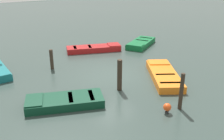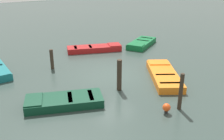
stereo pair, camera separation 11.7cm
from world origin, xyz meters
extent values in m
plane|color=#33423D|center=(0.00, 0.00, 0.00)|extent=(80.00, 80.00, 0.00)
cube|color=orange|center=(-2.32, 2.02, 0.20)|extent=(3.32, 4.32, 0.40)
cube|color=black|center=(-2.32, 2.02, 0.34)|extent=(2.74, 3.62, 0.04)
cube|color=orange|center=(-3.14, 0.61, 0.43)|extent=(1.57, 1.44, 0.06)
cube|color=black|center=(-2.16, 2.29, 0.38)|extent=(1.06, 0.73, 0.04)
cube|color=black|center=(-1.59, 3.28, 0.38)|extent=(1.06, 0.73, 0.04)
cube|color=#0C3823|center=(3.81, 1.88, 0.20)|extent=(3.85, 2.55, 0.40)
cube|color=maroon|center=(3.81, 1.88, 0.34)|extent=(3.23, 2.08, 0.04)
cube|color=#0C3823|center=(5.12, 1.41, 0.43)|extent=(1.18, 1.48, 0.06)
cube|color=maroon|center=(3.56, 1.97, 0.38)|extent=(0.57, 1.12, 0.04)
cube|color=maroon|center=(2.64, 2.31, 0.38)|extent=(0.57, 1.12, 0.04)
cube|color=maroon|center=(-1.41, -4.89, 0.20)|extent=(4.29, 2.46, 0.40)
cube|color=black|center=(-1.41, -4.89, 0.34)|extent=(3.62, 2.01, 0.04)
cube|color=maroon|center=(-2.93, -4.36, 0.43)|extent=(1.20, 1.29, 0.06)
cube|color=black|center=(-1.12, -5.00, 0.38)|extent=(0.49, 0.93, 0.04)
cube|color=black|center=(-0.05, -5.37, 0.38)|extent=(0.49, 0.93, 0.04)
cube|color=#14666B|center=(5.81, -2.69, 0.43)|extent=(1.03, 0.80, 0.06)
cube|color=#0F602D|center=(-5.46, -4.12, 0.20)|extent=(3.67, 2.99, 0.40)
cube|color=orange|center=(-5.46, -4.12, 0.34)|extent=(3.07, 2.46, 0.04)
cube|color=#0F602D|center=(-4.32, -3.41, 0.43)|extent=(1.30, 1.46, 0.06)
cube|color=#B06E1E|center=(-5.68, -4.25, 0.38)|extent=(0.74, 1.03, 0.04)
cube|color=#B06E1E|center=(-6.49, -4.75, 0.38)|extent=(0.74, 1.03, 0.04)
cylinder|color=#33281E|center=(-0.52, 5.02, 0.88)|extent=(0.18, 0.18, 1.76)
cylinder|color=#33281E|center=(0.72, 1.88, 0.85)|extent=(0.26, 0.26, 1.70)
cylinder|color=#33281E|center=(2.67, -2.97, 0.64)|extent=(0.22, 0.22, 1.28)
cylinder|color=#262626|center=(0.25, 4.99, 0.06)|extent=(0.16, 0.16, 0.12)
sphere|color=#E54C19|center=(0.25, 4.99, 0.30)|extent=(0.36, 0.36, 0.36)
camera|label=1|loc=(7.70, 12.18, 6.08)|focal=41.50mm
camera|label=2|loc=(7.60, 12.24, 6.08)|focal=41.50mm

